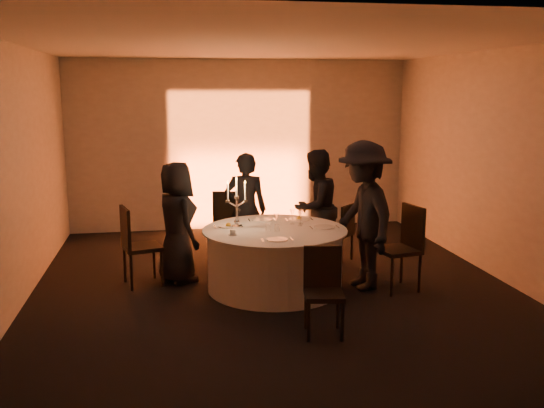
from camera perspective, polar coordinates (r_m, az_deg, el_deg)
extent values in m
plane|color=black|center=(7.74, 0.26, -7.94)|extent=(7.00, 7.00, 0.00)
plane|color=silver|center=(7.35, 0.28, 14.82)|extent=(7.00, 7.00, 0.00)
plane|color=#B1ABA4|center=(10.83, -3.02, 5.56)|extent=(7.00, 0.00, 7.00)
plane|color=#B1ABA4|center=(4.05, 9.07, -3.38)|extent=(7.00, 0.00, 7.00)
plane|color=#B1ABA4|center=(7.48, -23.02, 2.37)|extent=(0.00, 7.00, 7.00)
plane|color=#B1ABA4|center=(8.45, 20.75, 3.40)|extent=(0.00, 7.00, 7.00)
cube|color=black|center=(10.77, -2.75, -2.29)|extent=(0.25, 0.12, 0.10)
cylinder|color=black|center=(7.73, 0.26, -7.83)|extent=(0.60, 0.60, 0.03)
cylinder|color=black|center=(7.62, 0.26, -5.27)|extent=(0.20, 0.20, 0.75)
cylinder|color=silver|center=(7.62, 0.26, -5.27)|extent=(1.68, 1.68, 0.75)
cylinder|color=silver|center=(7.53, 0.26, -2.45)|extent=(1.80, 1.80, 0.02)
cube|color=black|center=(7.92, -12.11, -4.01)|extent=(0.55, 0.55, 0.05)
cube|color=black|center=(7.82, -13.64, -2.18)|extent=(0.16, 0.44, 0.51)
cylinder|color=black|center=(7.85, -10.34, -5.98)|extent=(0.04, 0.04, 0.48)
cylinder|color=black|center=(8.21, -11.04, -5.26)|extent=(0.04, 0.04, 0.48)
cylinder|color=black|center=(7.77, -13.10, -6.28)|extent=(0.04, 0.04, 0.48)
cylinder|color=black|center=(8.13, -13.68, -5.53)|extent=(0.04, 0.04, 0.48)
cube|color=black|center=(9.08, -3.96, -1.92)|extent=(0.54, 0.54, 0.05)
cube|color=black|center=(8.83, -4.16, -0.46)|extent=(0.44, 0.15, 0.51)
cylinder|color=black|center=(9.30, -2.61, -3.19)|extent=(0.04, 0.04, 0.48)
cylinder|color=black|center=(9.35, -4.95, -3.14)|extent=(0.04, 0.04, 0.48)
cylinder|color=black|center=(8.93, -2.88, -3.78)|extent=(0.04, 0.04, 0.48)
cylinder|color=black|center=(8.98, -5.32, -3.73)|extent=(0.04, 0.04, 0.48)
cube|color=black|center=(8.90, 6.17, -2.78)|extent=(0.52, 0.52, 0.05)
cube|color=black|center=(8.77, 7.16, -1.46)|extent=(0.29, 0.29, 0.42)
cylinder|color=black|center=(9.16, 5.74, -3.72)|extent=(0.04, 0.04, 0.40)
cylinder|color=black|center=(8.89, 4.75, -4.15)|extent=(0.04, 0.04, 0.40)
cylinder|color=black|center=(9.02, 7.51, -3.99)|extent=(0.04, 0.04, 0.40)
cylinder|color=black|center=(8.74, 6.57, -4.44)|extent=(0.04, 0.04, 0.40)
cube|color=black|center=(7.71, 11.74, -4.29)|extent=(0.55, 0.55, 0.05)
cube|color=black|center=(7.75, 13.12, -2.06)|extent=(0.13, 0.46, 0.53)
cylinder|color=black|center=(7.84, 9.64, -5.94)|extent=(0.04, 0.04, 0.50)
cylinder|color=black|center=(7.51, 11.21, -6.72)|extent=(0.04, 0.04, 0.50)
cylinder|color=black|center=(8.04, 12.09, -5.59)|extent=(0.04, 0.04, 0.50)
cylinder|color=black|center=(7.73, 13.72, -6.33)|extent=(0.04, 0.04, 0.50)
cube|color=black|center=(6.23, 4.91, -8.51)|extent=(0.45, 0.45, 0.05)
cube|color=black|center=(6.32, 4.78, -5.91)|extent=(0.39, 0.10, 0.45)
cylinder|color=black|center=(6.13, 3.46, -10.99)|extent=(0.04, 0.04, 0.42)
cylinder|color=black|center=(6.17, 6.63, -10.91)|extent=(0.04, 0.04, 0.42)
cylinder|color=black|center=(6.45, 3.22, -9.88)|extent=(0.04, 0.04, 0.42)
cylinder|color=black|center=(6.48, 6.22, -9.82)|extent=(0.04, 0.04, 0.42)
imported|color=black|center=(7.92, -8.95, -1.72)|extent=(0.77, 0.90, 1.57)
imported|color=black|center=(8.53, -2.49, -0.54)|extent=(0.65, 0.50, 1.62)
imported|color=black|center=(8.63, 4.10, -0.32)|extent=(1.02, 0.98, 1.65)
imported|color=black|center=(7.62, 8.59, -1.08)|extent=(0.84, 1.28, 1.86)
cylinder|color=white|center=(7.67, -4.13, -2.10)|extent=(0.25, 0.25, 0.01)
cube|color=silver|center=(7.66, -5.40, -2.15)|extent=(0.01, 0.17, 0.01)
cube|color=silver|center=(7.69, -2.87, -2.06)|extent=(0.02, 0.17, 0.01)
sphere|color=yellow|center=(7.66, -4.14, -1.79)|extent=(0.07, 0.07, 0.07)
cylinder|color=white|center=(8.04, -0.96, -1.47)|extent=(0.28, 0.28, 0.01)
cube|color=silver|center=(8.01, -2.16, -1.52)|extent=(0.01, 0.17, 0.01)
cube|color=silver|center=(8.07, 0.23, -1.44)|extent=(0.02, 0.17, 0.01)
cylinder|color=white|center=(8.06, 2.55, -1.45)|extent=(0.28, 0.28, 0.01)
cube|color=silver|center=(8.02, 1.37, -1.50)|extent=(0.02, 0.17, 0.01)
cube|color=silver|center=(8.10, 3.73, -1.41)|extent=(0.01, 0.17, 0.01)
sphere|color=yellow|center=(8.05, 2.56, -1.16)|extent=(0.07, 0.07, 0.07)
cylinder|color=white|center=(7.63, 4.94, -2.17)|extent=(0.26, 0.26, 0.01)
cube|color=silver|center=(7.59, 3.70, -2.23)|extent=(0.02, 0.17, 0.01)
cube|color=silver|center=(7.68, 6.17, -2.12)|extent=(0.01, 0.17, 0.01)
cylinder|color=white|center=(6.98, 0.48, -3.36)|extent=(0.24, 0.24, 0.01)
cube|color=silver|center=(6.96, -0.90, -3.42)|extent=(0.02, 0.17, 0.01)
cube|color=silver|center=(7.02, 1.85, -3.30)|extent=(0.02, 0.17, 0.01)
cylinder|color=white|center=(7.25, -3.70, -2.87)|extent=(0.11, 0.11, 0.01)
cylinder|color=white|center=(7.24, -3.71, -2.61)|extent=(0.07, 0.07, 0.06)
cylinder|color=silver|center=(7.63, -3.33, -2.13)|extent=(0.13, 0.13, 0.02)
sphere|color=silver|center=(7.62, -3.34, -1.69)|extent=(0.07, 0.07, 0.07)
cylinder|color=silver|center=(7.59, -3.35, -0.73)|extent=(0.03, 0.03, 0.34)
cylinder|color=silver|center=(7.56, -3.37, 0.64)|extent=(0.06, 0.06, 0.03)
cylinder|color=white|center=(7.54, -3.37, 1.50)|extent=(0.02, 0.02, 0.22)
cone|color=orange|center=(7.52, -3.39, 2.48)|extent=(0.02, 0.02, 0.03)
cylinder|color=silver|center=(7.57, -3.77, -0.01)|extent=(0.12, 0.02, 0.08)
cylinder|color=silver|center=(7.55, -4.19, 0.24)|extent=(0.05, 0.05, 0.03)
cylinder|color=white|center=(7.53, -4.20, 1.10)|extent=(0.02, 0.02, 0.22)
cone|color=orange|center=(7.51, -4.21, 2.08)|extent=(0.02, 0.02, 0.03)
cylinder|color=silver|center=(7.58, -2.95, 0.02)|extent=(0.12, 0.02, 0.08)
cylinder|color=silver|center=(7.58, -2.54, 0.29)|extent=(0.05, 0.05, 0.03)
cylinder|color=white|center=(7.56, -2.54, 1.15)|extent=(0.02, 0.02, 0.22)
cone|color=orange|center=(7.54, -2.55, 2.12)|extent=(0.02, 0.02, 0.03)
cylinder|color=white|center=(7.80, 2.73, -1.89)|extent=(0.06, 0.06, 0.01)
cylinder|color=white|center=(7.79, 2.73, -1.52)|extent=(0.01, 0.01, 0.10)
cone|color=white|center=(7.77, 2.74, -0.87)|extent=(0.07, 0.07, 0.09)
cylinder|color=white|center=(7.70, 2.66, -2.06)|extent=(0.06, 0.06, 0.01)
cylinder|color=white|center=(7.69, 2.67, -1.68)|extent=(0.01, 0.01, 0.10)
cone|color=white|center=(7.67, 2.67, -1.03)|extent=(0.07, 0.07, 0.09)
cylinder|color=white|center=(7.80, 1.91, -1.89)|extent=(0.06, 0.06, 0.01)
cylinder|color=white|center=(7.79, 1.91, -1.51)|extent=(0.01, 0.01, 0.10)
cone|color=white|center=(7.77, 1.92, -0.86)|extent=(0.07, 0.07, 0.09)
cylinder|color=white|center=(7.86, -3.20, -1.81)|extent=(0.06, 0.06, 0.01)
cylinder|color=white|center=(7.85, -3.20, -1.44)|extent=(0.01, 0.01, 0.10)
cone|color=white|center=(7.83, -3.21, -0.79)|extent=(0.07, 0.07, 0.09)
cylinder|color=white|center=(7.54, 0.40, -2.32)|extent=(0.06, 0.06, 0.01)
cylinder|color=white|center=(7.53, 0.40, -1.94)|extent=(0.01, 0.01, 0.10)
cone|color=white|center=(7.51, 0.41, -1.27)|extent=(0.07, 0.07, 0.09)
cylinder|color=white|center=(7.43, -0.36, -2.20)|extent=(0.07, 0.07, 0.09)
cylinder|color=white|center=(7.38, 0.50, -2.28)|extent=(0.07, 0.07, 0.09)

